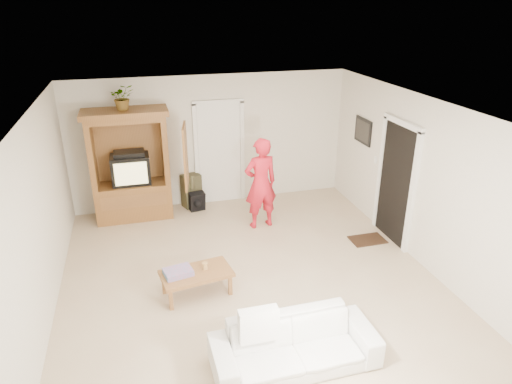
# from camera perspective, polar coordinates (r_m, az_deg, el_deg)

# --- Properties ---
(floor) EXTENTS (6.00, 6.00, 0.00)m
(floor) POSITION_cam_1_polar(r_m,az_deg,el_deg) (7.05, -0.83, -10.73)
(floor) COLOR tan
(floor) RESTS_ON ground
(ceiling) EXTENTS (6.00, 6.00, 0.00)m
(ceiling) POSITION_cam_1_polar(r_m,az_deg,el_deg) (6.00, -0.97, 10.36)
(ceiling) COLOR white
(ceiling) RESTS_ON floor
(wall_back) EXTENTS (5.50, 0.00, 5.50)m
(wall_back) POSITION_cam_1_polar(r_m,az_deg,el_deg) (9.18, -5.59, 6.37)
(wall_back) COLOR silver
(wall_back) RESTS_ON floor
(wall_front) EXTENTS (5.50, 0.00, 5.50)m
(wall_front) POSITION_cam_1_polar(r_m,az_deg,el_deg) (4.01, 10.40, -18.18)
(wall_front) COLOR silver
(wall_front) RESTS_ON floor
(wall_left) EXTENTS (0.00, 6.00, 6.00)m
(wall_left) POSITION_cam_1_polar(r_m,az_deg,el_deg) (6.39, -25.60, -3.59)
(wall_left) COLOR silver
(wall_left) RESTS_ON floor
(wall_right) EXTENTS (0.00, 6.00, 6.00)m
(wall_right) POSITION_cam_1_polar(r_m,az_deg,el_deg) (7.53, 19.84, 1.27)
(wall_right) COLOR silver
(wall_right) RESTS_ON floor
(armoire) EXTENTS (1.82, 1.14, 2.10)m
(armoire) POSITION_cam_1_polar(r_m,az_deg,el_deg) (8.86, -15.19, 2.38)
(armoire) COLOR brown
(armoire) RESTS_ON floor
(door_back) EXTENTS (0.85, 0.05, 2.04)m
(door_back) POSITION_cam_1_polar(r_m,az_deg,el_deg) (9.26, -4.58, 4.74)
(door_back) COLOR white
(door_back) RESTS_ON floor
(doorway_right) EXTENTS (0.05, 0.90, 2.04)m
(doorway_right) POSITION_cam_1_polar(r_m,az_deg,el_deg) (8.07, 17.09, 0.95)
(doorway_right) COLOR black
(doorway_right) RESTS_ON floor
(framed_picture) EXTENTS (0.03, 0.60, 0.48)m
(framed_picture) POSITION_cam_1_polar(r_m,az_deg,el_deg) (8.95, 13.25, 7.44)
(framed_picture) COLOR black
(framed_picture) RESTS_ON wall_right
(doormat) EXTENTS (0.60, 0.40, 0.02)m
(doormat) POSITION_cam_1_polar(r_m,az_deg,el_deg) (8.29, 13.76, -5.81)
(doormat) COLOR #382316
(doormat) RESTS_ON floor
(plant) EXTENTS (0.46, 0.41, 0.45)m
(plant) POSITION_cam_1_polar(r_m,az_deg,el_deg) (8.46, -16.36, 11.30)
(plant) COLOR #4C7238
(plant) RESTS_ON armoire
(man) EXTENTS (0.67, 0.49, 1.70)m
(man) POSITION_cam_1_polar(r_m,az_deg,el_deg) (8.20, 0.59, 1.07)
(man) COLOR red
(man) RESTS_ON floor
(sofa) EXTENTS (1.91, 0.76, 0.55)m
(sofa) POSITION_cam_1_polar(r_m,az_deg,el_deg) (5.50, 4.84, -18.53)
(sofa) COLOR silver
(sofa) RESTS_ON floor
(coffee_table) EXTENTS (1.05, 0.68, 0.37)m
(coffee_table) POSITION_cam_1_polar(r_m,az_deg,el_deg) (6.60, -7.46, -10.22)
(coffee_table) COLOR #985F34
(coffee_table) RESTS_ON floor
(towel) EXTENTS (0.43, 0.35, 0.08)m
(towel) POSITION_cam_1_polar(r_m,az_deg,el_deg) (6.53, -9.71, -9.84)
(towel) COLOR #D04571
(towel) RESTS_ON coffee_table
(candle) EXTENTS (0.08, 0.08, 0.10)m
(candle) POSITION_cam_1_polar(r_m,az_deg,el_deg) (6.60, -6.40, -9.16)
(candle) COLOR tan
(candle) RESTS_ON coffee_table
(backpack_black) EXTENTS (0.33, 0.23, 0.37)m
(backpack_black) POSITION_cam_1_polar(r_m,az_deg,el_deg) (9.15, -7.38, -1.21)
(backpack_black) COLOR black
(backpack_black) RESTS_ON floor
(backpack_olive) EXTENTS (0.43, 0.37, 0.68)m
(backpack_olive) POSITION_cam_1_polar(r_m,az_deg,el_deg) (9.30, -8.08, 0.18)
(backpack_olive) COLOR #47442B
(backpack_olive) RESTS_ON floor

